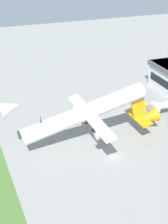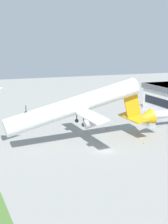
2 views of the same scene
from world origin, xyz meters
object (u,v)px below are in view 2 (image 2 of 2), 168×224
(fuel_truck, at_px, (146,121))
(traffic_cone_1, at_px, (144,143))
(cargo_airplane, at_px, (77,107))
(jetway_0, at_px, (164,114))
(traffic_cone_0, at_px, (106,129))

(fuel_truck, height_order, traffic_cone_1, fuel_truck)
(cargo_airplane, relative_size, traffic_cone_1, 88.98)
(jetway_0, height_order, cargo_airplane, cargo_airplane)
(jetway_0, relative_size, traffic_cone_0, 26.44)
(traffic_cone_0, bearing_deg, cargo_airplane, -53.61)
(cargo_airplane, xyz_separation_m, traffic_cone_0, (-10.30, 13.97, -10.09))
(traffic_cone_0, bearing_deg, jetway_0, 85.08)
(cargo_airplane, xyz_separation_m, fuel_truck, (-11.37, 29.50, -8.87))
(traffic_cone_0, bearing_deg, fuel_truck, 93.94)
(jetway_0, xyz_separation_m, traffic_cone_1, (16.60, -17.36, -3.71))
(traffic_cone_1, bearing_deg, cargo_airplane, -115.16)
(fuel_truck, bearing_deg, jetway_0, 60.65)
(cargo_airplane, bearing_deg, traffic_cone_1, 64.84)
(fuel_truck, xyz_separation_m, traffic_cone_0, (1.07, -15.52, -1.22))
(traffic_cone_0, distance_m, traffic_cone_1, 18.65)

